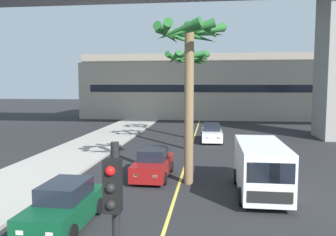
# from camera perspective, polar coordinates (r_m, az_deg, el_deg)

# --- Properties ---
(sidewalk_left) EXTENTS (4.80, 80.00, 0.15)m
(sidewalk_left) POSITION_cam_1_polar(r_m,az_deg,el_deg) (18.02, -25.77, -10.90)
(sidewalk_left) COLOR #ADA89E
(sidewalk_left) RESTS_ON ground
(lane_stripe_center) EXTENTS (0.14, 56.00, 0.01)m
(lane_stripe_center) POSITION_cam_1_polar(r_m,az_deg,el_deg) (23.07, 3.08, -6.96)
(lane_stripe_center) COLOR #DBCC4C
(lane_stripe_center) RESTS_ON ground
(pier_building_backdrop) EXTENTS (34.27, 8.04, 9.17)m
(pier_building_backdrop) POSITION_cam_1_polar(r_m,az_deg,el_deg) (51.62, 5.37, 5.05)
(pier_building_backdrop) COLOR #BCB29E
(pier_building_backdrop) RESTS_ON ground
(car_queue_front) EXTENTS (1.88, 4.12, 1.56)m
(car_queue_front) POSITION_cam_1_polar(r_m,az_deg,el_deg) (13.20, -16.60, -13.67)
(car_queue_front) COLOR #0C4728
(car_queue_front) RESTS_ON ground
(car_queue_second) EXTENTS (1.88, 4.13, 1.56)m
(car_queue_second) POSITION_cam_1_polar(r_m,az_deg,el_deg) (18.91, -2.45, -7.55)
(car_queue_second) COLOR maroon
(car_queue_second) RESTS_ON ground
(car_queue_third) EXTENTS (1.94, 4.15, 1.56)m
(car_queue_third) POSITION_cam_1_polar(r_m,az_deg,el_deg) (30.64, 7.15, -2.50)
(car_queue_third) COLOR white
(car_queue_third) RESTS_ON ground
(delivery_van) EXTENTS (2.16, 5.25, 2.36)m
(delivery_van) POSITION_cam_1_polar(r_m,az_deg,el_deg) (16.43, 14.95, -7.73)
(delivery_van) COLOR white
(delivery_van) RESTS_ON ground
(palm_tree_near_median) EXTENTS (3.09, 3.11, 7.71)m
(palm_tree_near_median) POSITION_cam_1_polar(r_m,az_deg,el_deg) (31.91, 3.66, 7.80)
(palm_tree_near_median) COLOR brown
(palm_tree_near_median) RESTS_ON ground
(palm_tree_mid_median) EXTENTS (3.46, 3.48, 7.57)m
(palm_tree_mid_median) POSITION_cam_1_polar(r_m,az_deg,el_deg) (26.65, 3.19, 8.33)
(palm_tree_mid_median) COLOR brown
(palm_tree_mid_median) RESTS_ON ground
(palm_tree_far_median) EXTENTS (3.63, 3.58, 8.08)m
(palm_tree_far_median) POSITION_cam_1_polar(r_m,az_deg,el_deg) (17.34, 3.47, 10.46)
(palm_tree_far_median) COLOR brown
(palm_tree_far_median) RESTS_ON ground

